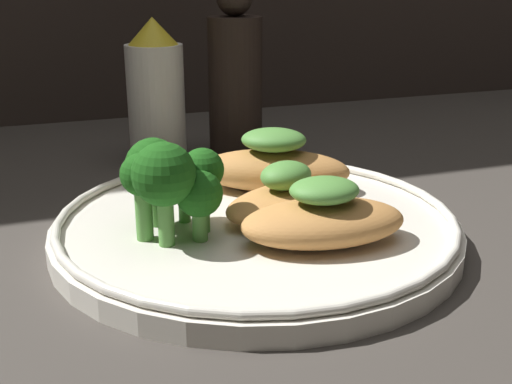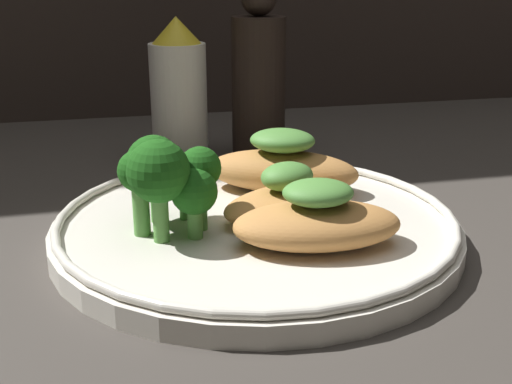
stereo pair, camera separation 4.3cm
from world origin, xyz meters
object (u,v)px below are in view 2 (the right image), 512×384
pepper_grinder (259,79)px  sauce_bottle (179,93)px  plate (256,225)px  broccoli_bunch (167,174)px

pepper_grinder → sauce_bottle: bearing=180.0°
plate → sauce_bottle: bearing=97.2°
plate → sauce_bottle: sauce_bottle is taller
plate → broccoli_bunch: bearing=-173.6°
plate → pepper_grinder: 22.07cm
broccoli_bunch → pepper_grinder: size_ratio=0.43×
broccoli_bunch → sauce_bottle: bearing=81.1°
sauce_bottle → pepper_grinder: bearing=-0.0°
plate → broccoli_bunch: 7.34cm
pepper_grinder → plate: bearing=-104.0°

